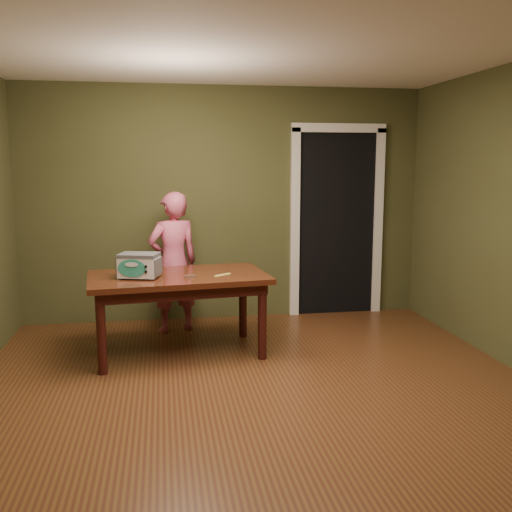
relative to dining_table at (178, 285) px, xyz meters
name	(u,v)px	position (x,y,z in m)	size (l,w,h in m)	color
floor	(264,406)	(0.57, -1.28, -0.65)	(5.00, 5.00, 0.00)	brown
room_shell	(265,170)	(0.57, -1.28, 1.06)	(4.52, 5.02, 2.61)	#434725
doorway	(329,222)	(1.87, 1.50, 0.41)	(1.10, 0.66, 2.25)	black
dining_table	(178,285)	(0.00, 0.00, 0.00)	(1.69, 1.07, 0.75)	#3A190D
toy_oven	(139,265)	(-0.34, -0.10, 0.22)	(0.40, 0.32, 0.22)	#4C4F54
baking_pan	(190,276)	(0.10, -0.15, 0.11)	(0.10, 0.10, 0.02)	silver
spatula	(223,275)	(0.40, -0.09, 0.10)	(0.18, 0.03, 0.01)	#FBF06D
child	(173,262)	(-0.03, 0.75, 0.08)	(0.54, 0.35, 1.47)	#C4506E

